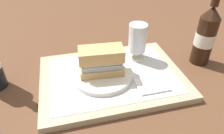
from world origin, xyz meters
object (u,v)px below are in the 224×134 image
object	(u,v)px
sandwich	(102,61)
beer_bottle	(206,35)
plate	(102,74)
beer_glass	(137,40)

from	to	relation	value
sandwich	beer_bottle	world-z (taller)	beer_bottle
plate	beer_glass	size ratio (longest dim) A/B	1.52
beer_glass	beer_bottle	xyz separation A→B (m)	(0.22, -0.05, 0.01)
plate	sandwich	xyz separation A→B (m)	(0.00, -0.00, 0.05)
sandwich	beer_glass	bearing A→B (deg)	33.60
plate	beer_bottle	world-z (taller)	beer_bottle
plate	sandwich	world-z (taller)	sandwich
plate	beer_glass	distance (m)	0.17
sandwich	beer_bottle	bearing A→B (deg)	9.11
sandwich	beer_bottle	xyz separation A→B (m)	(0.36, 0.03, 0.03)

